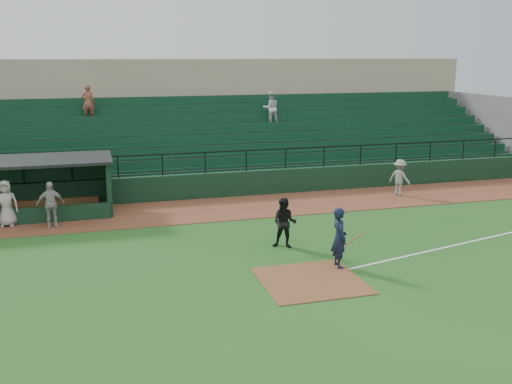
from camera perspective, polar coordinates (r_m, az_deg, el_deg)
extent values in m
plane|color=#21551B|center=(18.72, 4.24, -7.55)|extent=(90.00, 90.00, 0.00)
cube|color=brown|center=(26.02, -1.82, -1.52)|extent=(40.00, 4.00, 0.03)
cube|color=brown|center=(17.85, 5.36, -8.59)|extent=(3.00, 3.00, 0.03)
cube|color=white|center=(23.52, 21.87, -4.12)|extent=(17.49, 4.44, 0.01)
cube|color=black|center=(27.96, -2.93, 0.74)|extent=(36.00, 0.35, 1.20)
cylinder|color=black|center=(27.66, -2.97, 3.98)|extent=(36.00, 0.06, 0.06)
cube|color=#63625E|center=(32.46, -4.92, 4.61)|extent=(36.00, 9.00, 3.60)
cube|color=#0F3821|center=(31.91, -4.76, 5.28)|extent=(34.56, 8.00, 4.05)
cube|color=#63625E|center=(39.97, 21.41, 5.80)|extent=(0.35, 9.50, 4.20)
cube|color=tan|center=(38.65, -6.84, 8.03)|extent=(38.00, 3.00, 6.40)
cube|color=#63625E|center=(36.64, -6.35, 8.55)|extent=(36.00, 2.00, 0.20)
imported|color=silver|center=(33.99, 1.48, 8.19)|extent=(0.93, 0.72, 1.91)
imported|color=brown|center=(33.40, -16.07, 8.39)|extent=(0.70, 0.46, 1.93)
cube|color=black|center=(27.60, -23.17, 0.69)|extent=(8.50, 0.20, 2.30)
cube|color=black|center=(26.10, -14.23, 0.69)|extent=(0.20, 2.60, 2.30)
cube|color=black|center=(26.12, -23.74, 2.69)|extent=(8.90, 3.20, 0.12)
cube|color=olive|center=(27.41, -23.09, -1.32)|extent=(7.65, 0.40, 0.50)
cube|color=black|center=(25.22, -23.70, -2.34)|extent=(8.50, 0.12, 0.70)
imported|color=black|center=(18.75, 8.13, -4.45)|extent=(0.49, 0.73, 1.96)
cylinder|color=olive|center=(18.74, 9.49, -4.60)|extent=(0.79, 0.34, 0.35)
imported|color=black|center=(20.49, 2.81, -3.05)|extent=(1.09, 1.01, 1.79)
imported|color=gray|center=(28.88, 13.85, 1.39)|extent=(1.12, 1.30, 1.74)
imported|color=#ADA7A2|center=(24.25, -19.42, -1.13)|extent=(1.11, 0.58, 1.81)
imported|color=#A7A39D|center=(24.96, -23.20, -1.02)|extent=(0.97, 0.70, 1.85)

